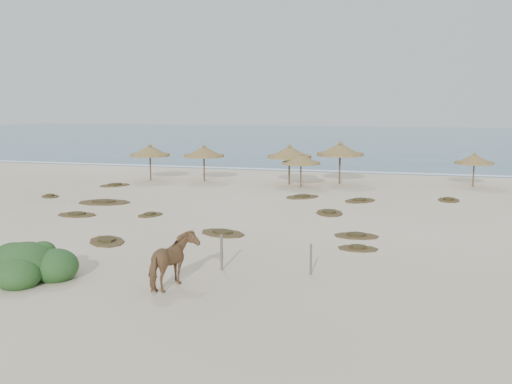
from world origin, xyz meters
TOP-DOWN VIEW (x-y plane):
  - ground at (0.00, 0.00)m, footprint 160.00×160.00m
  - ocean at (0.00, 75.00)m, footprint 200.00×100.00m
  - foam_line at (0.00, 26.00)m, footprint 70.00×0.60m
  - palapa_0 at (-11.77, 16.42)m, footprint 3.13×3.13m
  - palapa_1 at (-7.67, 17.03)m, footprint 3.27×3.27m
  - palapa_2 at (-1.13, 16.94)m, footprint 3.40×3.40m
  - palapa_3 at (-0.07, 15.80)m, footprint 3.07×3.07m
  - palapa_4 at (2.33, 18.24)m, footprint 4.03×4.03m
  - palapa_5 at (11.58, 19.20)m, footprint 3.28×3.28m
  - horse at (0.08, -6.93)m, footprint 1.18×2.15m
  - fence_post_near at (0.93, -4.68)m, footprint 0.12×0.12m
  - fence_post_far at (4.04, -4.44)m, footprint 0.10×0.10m
  - bush at (-4.94, -7.33)m, footprint 3.24×2.86m
  - scrub_0 at (-9.51, 2.77)m, footprint 2.13×1.42m
  - scrub_1 at (-10.08, 6.55)m, footprint 3.37×2.48m
  - scrub_2 at (-5.78, 3.70)m, footprint 1.48×1.79m
  - scrub_3 at (3.17, 6.71)m, footprint 1.86×2.42m
  - scrub_4 at (5.04, 1.67)m, footprint 2.04×1.40m
  - scrub_6 at (-12.99, 13.11)m, footprint 2.52×2.66m
  - scrub_7 at (4.41, 11.03)m, footprint 2.46×2.62m
  - scrub_8 at (-14.49, 7.66)m, footprint 1.81×1.82m
  - scrub_9 at (-0.80, 0.66)m, footprint 2.66×2.26m
  - scrub_10 at (9.57, 12.64)m, footprint 1.29×1.95m
  - scrub_11 at (-5.04, -2.05)m, footprint 2.48×2.55m
  - scrub_12 at (5.29, -0.53)m, footprint 1.64×1.09m
  - scrub_13 at (0.83, 11.50)m, footprint 2.64×2.65m

SIDE VIEW (x-z plane):
  - ground at x=0.00m, z-range 0.00..0.00m
  - ocean at x=0.00m, z-range 0.00..0.01m
  - foam_line at x=0.00m, z-range 0.00..0.01m
  - scrub_7 at x=4.41m, z-range -0.03..0.13m
  - scrub_10 at x=9.57m, z-range -0.03..0.13m
  - scrub_0 at x=-9.51m, z-range -0.03..0.13m
  - scrub_1 at x=-10.08m, z-range -0.03..0.13m
  - scrub_2 at x=-5.78m, z-range -0.03..0.13m
  - scrub_3 at x=3.17m, z-range -0.03..0.13m
  - scrub_4 at x=5.04m, z-range -0.03..0.13m
  - scrub_8 at x=-14.49m, z-range -0.03..0.13m
  - scrub_12 at x=5.29m, z-range -0.03..0.13m
  - scrub_6 at x=-12.99m, z-range -0.03..0.13m
  - scrub_9 at x=-0.80m, z-range -0.03..0.13m
  - scrub_11 at x=-5.04m, z-range -0.03..0.13m
  - scrub_13 at x=0.83m, z-range -0.03..0.13m
  - bush at x=-4.94m, z-range -0.25..1.20m
  - fence_post_far at x=4.04m, z-range 0.00..1.08m
  - fence_post_near at x=0.93m, z-range 0.00..1.28m
  - horse at x=0.08m, z-range 0.00..1.73m
  - palapa_5 at x=11.58m, z-range 0.68..3.15m
  - palapa_3 at x=-0.07m, z-range 0.69..3.19m
  - palapa_1 at x=-7.67m, z-range 0.78..3.60m
  - palapa_0 at x=-11.77m, z-range 0.79..3.63m
  - palapa_2 at x=-1.13m, z-range 0.82..3.79m
  - palapa_4 at x=2.33m, z-range 0.87..4.04m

